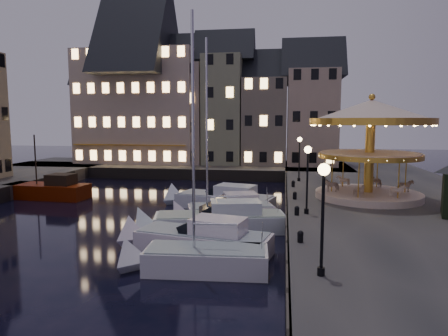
% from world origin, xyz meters
% --- Properties ---
extents(ground, '(160.00, 160.00, 0.00)m').
position_xyz_m(ground, '(0.00, 0.00, 0.00)').
color(ground, black).
rests_on(ground, ground).
extents(quay_east, '(16.00, 56.00, 1.30)m').
position_xyz_m(quay_east, '(14.00, 6.00, 0.65)').
color(quay_east, '#474442').
rests_on(quay_east, ground).
extents(quay_north, '(44.00, 12.00, 1.30)m').
position_xyz_m(quay_north, '(-8.00, 28.00, 0.65)').
color(quay_north, '#474442').
rests_on(quay_north, ground).
extents(quaywall_e, '(0.15, 44.00, 1.30)m').
position_xyz_m(quaywall_e, '(6.00, 6.00, 0.65)').
color(quaywall_e, '#47423A').
rests_on(quaywall_e, ground).
extents(quaywall_n, '(48.00, 0.15, 1.30)m').
position_xyz_m(quaywall_n, '(-6.00, 22.00, 0.65)').
color(quaywall_n, '#47423A').
rests_on(quaywall_n, ground).
extents(streetlamp_a, '(0.44, 0.44, 4.17)m').
position_xyz_m(streetlamp_a, '(7.20, -9.00, 4.02)').
color(streetlamp_a, black).
rests_on(streetlamp_a, quay_east).
extents(streetlamp_b, '(0.44, 0.44, 4.17)m').
position_xyz_m(streetlamp_b, '(7.20, 1.00, 4.02)').
color(streetlamp_b, black).
rests_on(streetlamp_b, quay_east).
extents(streetlamp_c, '(0.44, 0.44, 4.17)m').
position_xyz_m(streetlamp_c, '(7.20, 14.50, 4.02)').
color(streetlamp_c, black).
rests_on(streetlamp_c, quay_east).
extents(bollard_a, '(0.30, 0.30, 0.57)m').
position_xyz_m(bollard_a, '(6.60, -5.00, 1.60)').
color(bollard_a, black).
rests_on(bollard_a, quay_east).
extents(bollard_b, '(0.30, 0.30, 0.57)m').
position_xyz_m(bollard_b, '(6.60, 0.50, 1.60)').
color(bollard_b, black).
rests_on(bollard_b, quay_east).
extents(bollard_c, '(0.30, 0.30, 0.57)m').
position_xyz_m(bollard_c, '(6.60, 5.50, 1.60)').
color(bollard_c, black).
rests_on(bollard_c, quay_east).
extents(bollard_d, '(0.30, 0.30, 0.57)m').
position_xyz_m(bollard_d, '(6.60, 11.00, 1.60)').
color(bollard_d, black).
rests_on(bollard_d, quay_east).
extents(townhouse_na, '(5.50, 8.00, 12.80)m').
position_xyz_m(townhouse_na, '(-19.50, 30.00, 7.78)').
color(townhouse_na, gray).
rests_on(townhouse_na, quay_north).
extents(townhouse_nb, '(6.16, 8.00, 13.80)m').
position_xyz_m(townhouse_nb, '(-14.05, 30.00, 8.28)').
color(townhouse_nb, tan).
rests_on(townhouse_nb, quay_north).
extents(townhouse_nc, '(6.82, 8.00, 14.80)m').
position_xyz_m(townhouse_nc, '(-8.00, 30.00, 8.78)').
color(townhouse_nc, tan).
rests_on(townhouse_nc, quay_north).
extents(townhouse_nd, '(5.50, 8.00, 15.80)m').
position_xyz_m(townhouse_nd, '(-2.25, 30.00, 9.28)').
color(townhouse_nd, gray).
rests_on(townhouse_nd, quay_north).
extents(townhouse_ne, '(6.16, 8.00, 12.80)m').
position_xyz_m(townhouse_ne, '(3.20, 30.00, 7.78)').
color(townhouse_ne, gray).
rests_on(townhouse_ne, quay_north).
extents(townhouse_nf, '(6.82, 8.00, 13.80)m').
position_xyz_m(townhouse_nf, '(9.25, 30.00, 8.28)').
color(townhouse_nf, tan).
rests_on(townhouse_nf, quay_north).
extents(hotel_corner, '(17.60, 9.00, 16.80)m').
position_xyz_m(hotel_corner, '(-14.00, 30.00, 9.78)').
color(hotel_corner, beige).
rests_on(hotel_corner, quay_north).
extents(motorboat_a, '(6.77, 2.55, 11.21)m').
position_xyz_m(motorboat_a, '(1.72, -6.06, 0.54)').
color(motorboat_a, silver).
rests_on(motorboat_a, ground).
extents(motorboat_b, '(8.30, 3.96, 2.15)m').
position_xyz_m(motorboat_b, '(1.21, -3.31, 0.64)').
color(motorboat_b, silver).
rests_on(motorboat_b, ground).
extents(motorboat_c, '(9.32, 4.28, 12.36)m').
position_xyz_m(motorboat_c, '(1.45, 0.75, 0.68)').
color(motorboat_c, white).
rests_on(motorboat_c, ground).
extents(motorboat_d, '(6.98, 4.05, 2.15)m').
position_xyz_m(motorboat_d, '(1.74, 3.49, 0.64)').
color(motorboat_d, silver).
rests_on(motorboat_d, ground).
extents(motorboat_e, '(8.92, 4.83, 2.15)m').
position_xyz_m(motorboat_e, '(0.76, 7.56, 0.64)').
color(motorboat_e, silver).
rests_on(motorboat_e, ground).
extents(red_fishing_boat, '(7.63, 3.03, 5.95)m').
position_xyz_m(red_fishing_boat, '(-15.24, 9.21, 0.70)').
color(red_fishing_boat, '#591300').
rests_on(red_fishing_boat, ground).
extents(carousel, '(8.71, 8.71, 7.62)m').
position_xyz_m(carousel, '(11.96, 6.72, 6.32)').
color(carousel, beige).
rests_on(carousel, quay_east).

